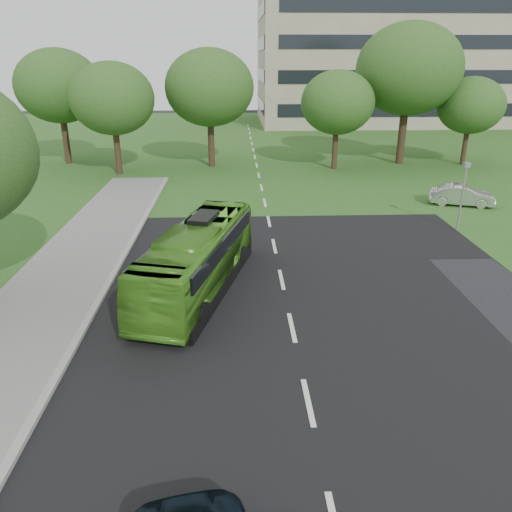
# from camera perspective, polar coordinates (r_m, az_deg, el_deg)

# --- Properties ---
(ground) EXTENTS (160.00, 160.00, 0.00)m
(ground) POSITION_cam_1_polar(r_m,az_deg,el_deg) (15.65, 4.94, -11.81)
(ground) COLOR black
(ground) RESTS_ON ground
(street_surfaces) EXTENTS (120.00, 120.00, 0.15)m
(street_surfaces) POSITION_cam_1_polar(r_m,az_deg,el_deg) (36.74, -0.03, 8.12)
(street_surfaces) COLOR black
(street_surfaces) RESTS_ON ground
(office_building) EXTENTS (40.10, 20.10, 25.00)m
(office_building) POSITION_cam_1_polar(r_m,az_deg,el_deg) (78.69, 16.64, 23.65)
(office_building) COLOR gray
(office_building) RESTS_ON ground
(tree_park_a) EXTENTS (6.40, 6.40, 8.50)m
(tree_park_a) POSITION_cam_1_polar(r_m,az_deg,el_deg) (41.20, -16.11, 16.88)
(tree_park_a) COLOR black
(tree_park_a) RESTS_ON ground
(tree_park_b) EXTENTS (7.24, 7.24, 9.49)m
(tree_park_b) POSITION_cam_1_polar(r_m,az_deg,el_deg) (42.86, -5.35, 18.59)
(tree_park_b) COLOR black
(tree_park_b) RESTS_ON ground
(tree_park_c) EXTENTS (5.91, 5.91, 7.85)m
(tree_park_c) POSITION_cam_1_polar(r_m,az_deg,el_deg) (42.25, 9.30, 16.91)
(tree_park_c) COLOR black
(tree_park_c) RESTS_ON ground
(tree_park_d) EXTENTS (8.71, 8.71, 11.51)m
(tree_park_d) POSITION_cam_1_polar(r_m,az_deg,el_deg) (45.70, 17.08, 19.73)
(tree_park_d) COLOR black
(tree_park_d) RESTS_ON ground
(tree_park_e) EXTENTS (5.48, 5.48, 7.30)m
(tree_park_e) POSITION_cam_1_polar(r_m,az_deg,el_deg) (47.13, 23.35, 15.52)
(tree_park_e) COLOR black
(tree_park_e) RESTS_ON ground
(tree_park_f) EXTENTS (7.12, 7.12, 9.50)m
(tree_park_f) POSITION_cam_1_polar(r_m,az_deg,el_deg) (47.06, -21.63, 17.60)
(tree_park_f) COLOR black
(tree_park_f) RESTS_ON ground
(bus) EXTENTS (4.52, 9.64, 2.62)m
(bus) POSITION_cam_1_polar(r_m,az_deg,el_deg) (19.70, -6.68, -0.27)
(bus) COLOR #4A9322
(bus) RESTS_ON ground
(sedan) EXTENTS (4.11, 2.47, 1.28)m
(sedan) POSITION_cam_1_polar(r_m,az_deg,el_deg) (33.98, 22.46, 6.43)
(sedan) COLOR silver
(sedan) RESTS_ON ground
(camera_pole) EXTENTS (0.35, 0.32, 3.68)m
(camera_pole) POSITION_cam_1_polar(r_m,az_deg,el_deg) (28.31, 22.63, 7.26)
(camera_pole) COLOR gray
(camera_pole) RESTS_ON ground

